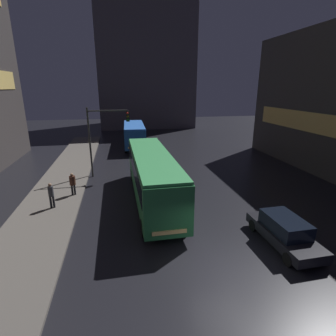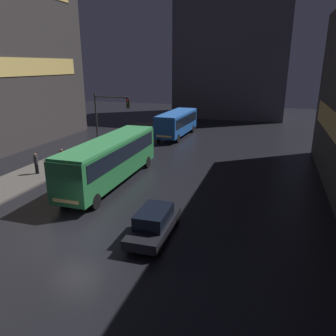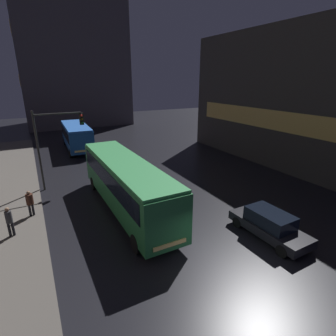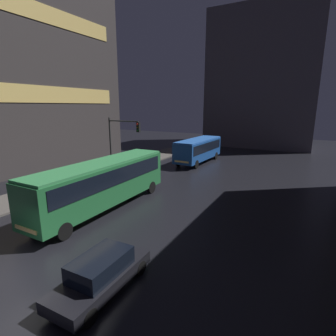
{
  "view_description": "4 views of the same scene",
  "coord_description": "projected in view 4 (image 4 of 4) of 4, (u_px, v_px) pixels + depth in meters",
  "views": [
    {
      "loc": [
        -4.15,
        -8.96,
        7.76
      ],
      "look_at": [
        -0.31,
        11.19,
        1.4
      ],
      "focal_mm": 28.0,
      "sensor_mm": 36.0,
      "label": 1
    },
    {
      "loc": [
        9.23,
        -12.96,
        8.64
      ],
      "look_at": [
        2.76,
        7.21,
        1.94
      ],
      "focal_mm": 35.0,
      "sensor_mm": 36.0,
      "label": 2
    },
    {
      "loc": [
        -6.91,
        -7.04,
        8.31
      ],
      "look_at": [
        1.46,
        8.8,
        2.19
      ],
      "focal_mm": 28.0,
      "sensor_mm": 36.0,
      "label": 3
    },
    {
      "loc": [
        10.52,
        -5.25,
        7.2
      ],
      "look_at": [
        1.21,
        11.74,
        2.6
      ],
      "focal_mm": 28.0,
      "sensor_mm": 36.0,
      "label": 4
    }
  ],
  "objects": [
    {
      "name": "bus_far",
      "position": [
        198.0,
        148.0,
        33.73
      ],
      "size": [
        2.91,
        9.37,
        3.06
      ],
      "rotation": [
        0.0,
        0.0,
        3.11
      ],
      "color": "#194793",
      "rests_on": "ground"
    },
    {
      "name": "sidewalk_left",
      "position": [
        60.0,
        186.0,
        23.79
      ],
      "size": [
        4.0,
        48.0,
        0.15
      ],
      "color": "#56514C",
      "rests_on": "ground"
    },
    {
      "name": "building_far_backdrop",
      "position": [
        263.0,
        81.0,
        47.27
      ],
      "size": [
        18.07,
        12.0,
        23.15
      ],
      "color": "#423D47",
      "rests_on": "ground"
    },
    {
      "name": "pedestrian_mid",
      "position": [
        41.0,
        181.0,
        21.6
      ],
      "size": [
        0.41,
        0.41,
        1.71
      ],
      "rotation": [
        0.0,
        0.0,
        4.48
      ],
      "color": "black",
      "rests_on": "sidewalk_left"
    },
    {
      "name": "bus_near",
      "position": [
        103.0,
        180.0,
        18.41
      ],
      "size": [
        2.62,
        11.94,
        3.43
      ],
      "rotation": [
        0.0,
        0.0,
        3.15
      ],
      "color": "#236B38",
      "rests_on": "ground"
    },
    {
      "name": "traffic_light_main",
      "position": [
        120.0,
        139.0,
        24.85
      ],
      "size": [
        3.59,
        0.35,
        6.13
      ],
      "color": "#2D2D2D",
      "rests_on": "ground"
    },
    {
      "name": "pedestrian_near",
      "position": [
        69.0,
        177.0,
        22.82
      ],
      "size": [
        0.54,
        0.54,
        1.66
      ],
      "rotation": [
        0.0,
        0.0,
        5.97
      ],
      "color": "black",
      "rests_on": "sidewalk_left"
    },
    {
      "name": "car_taxi",
      "position": [
        101.0,
        273.0,
        10.33
      ],
      "size": [
        1.87,
        4.54,
        1.53
      ],
      "rotation": [
        0.0,
        0.0,
        3.16
      ],
      "color": "black",
      "rests_on": "ground"
    },
    {
      "name": "ground_plane",
      "position": [
        10.0,
        281.0,
        11.06
      ],
      "size": [
        120.0,
        120.0,
        0.0
      ],
      "primitive_type": "plane",
      "color": "black"
    }
  ]
}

